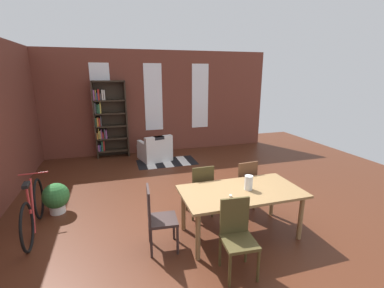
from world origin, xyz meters
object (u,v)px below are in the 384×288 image
(dining_chair_far_left, at_px, (201,189))
(dining_chair_head_left, at_px, (157,216))
(vase_on_table, at_px, (249,183))
(potted_plant_by_shelf, at_px, (56,197))
(dining_chair_far_right, at_px, (244,183))
(dining_table, at_px, (241,195))
(bicycle_second, at_px, (33,210))
(armchair_white, at_px, (155,150))
(dining_chair_near_left, at_px, (237,234))
(bookshelf_tall, at_px, (108,119))

(dining_chair_far_left, relative_size, dining_chair_head_left, 1.00)
(vase_on_table, bearing_deg, potted_plant_by_shelf, 152.34)
(dining_chair_far_right, bearing_deg, dining_table, -120.60)
(dining_table, xyz_separation_m, vase_on_table, (0.11, 0.00, 0.19))
(dining_chair_far_left, distance_m, bicycle_second, 2.70)
(dining_table, height_order, armchair_white, armchair_white)
(dining_chair_far_left, relative_size, potted_plant_by_shelf, 1.70)
(dining_chair_head_left, bearing_deg, potted_plant_by_shelf, 135.38)
(dining_chair_near_left, relative_size, potted_plant_by_shelf, 1.70)
(dining_table, height_order, vase_on_table, vase_on_table)
(bicycle_second, height_order, potted_plant_by_shelf, bicycle_second)
(dining_chair_near_left, xyz_separation_m, dining_chair_head_left, (-0.88, 0.71, 0.00))
(dining_chair_far_right, xyz_separation_m, bicycle_second, (-3.50, 0.33, -0.16))
(armchair_white, xyz_separation_m, bicycle_second, (-2.43, -3.08, 0.08))
(dining_chair_near_left, distance_m, bicycle_second, 3.19)
(bookshelf_tall, distance_m, armchair_white, 1.68)
(dining_chair_near_left, relative_size, dining_chair_far_left, 1.00)
(vase_on_table, height_order, dining_chair_head_left, vase_on_table)
(armchair_white, relative_size, bicycle_second, 0.58)
(dining_chair_far_right, relative_size, bookshelf_tall, 0.42)
(dining_chair_near_left, relative_size, dining_chair_far_right, 1.00)
(dining_chair_near_left, relative_size, bicycle_second, 0.57)
(dining_chair_far_right, height_order, bicycle_second, dining_chair_far_right)
(dining_chair_far_right, xyz_separation_m, armchair_white, (-1.07, 3.41, -0.23))
(dining_chair_head_left, distance_m, armchair_white, 4.16)
(dining_chair_far_right, relative_size, bicycle_second, 0.57)
(dining_chair_near_left, distance_m, bookshelf_tall, 5.76)
(dining_chair_far_right, height_order, potted_plant_by_shelf, dining_chair_far_right)
(dining_chair_far_right, distance_m, dining_chair_head_left, 1.83)
(dining_chair_far_right, distance_m, bicycle_second, 3.52)
(dining_chair_near_left, height_order, dining_chair_head_left, same)
(dining_chair_far_left, bearing_deg, armchair_white, 94.20)
(bicycle_second, relative_size, potted_plant_by_shelf, 2.98)
(bookshelf_tall, bearing_deg, dining_chair_head_left, -82.64)
(vase_on_table, bearing_deg, bookshelf_tall, 112.72)
(vase_on_table, height_order, bicycle_second, vase_on_table)
(dining_chair_head_left, bearing_deg, dining_chair_far_left, 38.48)
(dining_chair_near_left, xyz_separation_m, armchair_white, (-0.25, 4.81, -0.23))
(bookshelf_tall, relative_size, bicycle_second, 1.35)
(bicycle_second, bearing_deg, potted_plant_by_shelf, 66.26)
(dining_chair_far_right, relative_size, potted_plant_by_shelf, 1.70)
(potted_plant_by_shelf, bearing_deg, armchair_white, 49.33)
(armchair_white, height_order, potted_plant_by_shelf, armchair_white)
(dining_table, height_order, potted_plant_by_shelf, dining_table)
(bicycle_second, bearing_deg, bookshelf_tall, 72.74)
(dining_table, bearing_deg, dining_chair_near_left, -119.92)
(dining_table, distance_m, bicycle_second, 3.26)
(dining_chair_head_left, distance_m, potted_plant_by_shelf, 2.21)
(bicycle_second, bearing_deg, armchair_white, 51.78)
(dining_chair_head_left, bearing_deg, bookshelf_tall, 97.36)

